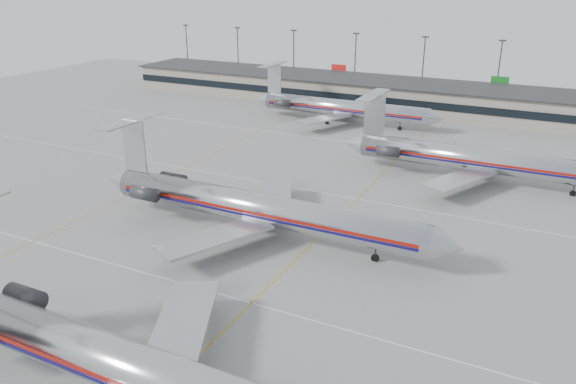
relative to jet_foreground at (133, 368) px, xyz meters
The scene contains 8 objects.
ground 7.02m from the jet_foreground, 85.41° to the left, with size 260.00×260.00×0.00m, color gray.
apron_markings 16.39m from the jet_foreground, 88.28° to the left, with size 160.00×0.15×0.02m, color silver.
terminal 103.95m from the jet_foreground, 89.74° to the left, with size 162.00×17.00×6.25m.
light_mast_row 118.08m from the jet_foreground, 89.77° to the left, with size 163.60×0.40×15.28m.
jet_foreground is the anchor object (origin of this frame).
jet_second_row 30.26m from the jet_foreground, 102.88° to the left, with size 47.78×28.13×12.51m.
jet_third_row 62.47m from the jet_foreground, 77.06° to the left, with size 44.36×27.29×12.13m.
jet_back_row 86.67m from the jet_foreground, 101.71° to the left, with size 42.16×25.94×11.53m.
Camera 1 is at (24.02, -30.28, 30.03)m, focal length 35.00 mm.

